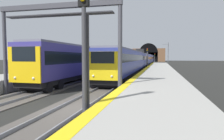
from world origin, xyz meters
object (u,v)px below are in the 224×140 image
(train_adjacent_platform, at_px, (116,59))
(catenary_mast_near, at_px, (168,54))
(railway_signal_far, at_px, (155,57))
(railway_signal_mid, at_px, (147,57))
(railway_signal_near, at_px, (84,48))
(train_main_approaching, at_px, (143,59))
(overhead_signal_gantry, at_px, (58,26))

(train_adjacent_platform, xyz_separation_m, catenary_mast_near, (22.17, -11.83, 1.42))
(railway_signal_far, bearing_deg, train_adjacent_platform, -6.16)
(train_adjacent_platform, xyz_separation_m, railway_signal_mid, (0.82, -6.75, 0.46))
(railway_signal_far, height_order, catenary_mast_near, catenary_mast_near)
(railway_signal_mid, bearing_deg, railway_signal_near, 0.00)
(train_main_approaching, distance_m, railway_signal_mid, 12.76)
(railway_signal_near, height_order, railway_signal_mid, railway_signal_near)
(overhead_signal_gantry, relative_size, catenary_mast_near, 1.24)
(train_main_approaching, xyz_separation_m, railway_signal_near, (-49.58, -1.81, 0.98))
(train_main_approaching, relative_size, overhead_signal_gantry, 8.97)
(railway_signal_near, relative_size, catenary_mast_near, 0.73)
(railway_signal_far, bearing_deg, catenary_mast_near, 7.16)
(railway_signal_near, height_order, overhead_signal_gantry, overhead_signal_gantry)
(train_adjacent_platform, height_order, railway_signal_far, train_adjacent_platform)
(overhead_signal_gantry, bearing_deg, train_adjacent_platform, 4.69)
(train_adjacent_platform, bearing_deg, train_main_approaching, 160.39)
(railway_signal_mid, xyz_separation_m, railway_signal_far, (61.79, 0.00, 0.03))
(railway_signal_far, height_order, overhead_signal_gantry, overhead_signal_gantry)
(train_main_approaching, relative_size, railway_signal_near, 15.22)
(train_main_approaching, height_order, railway_signal_mid, railway_signal_mid)
(overhead_signal_gantry, height_order, catenary_mast_near, catenary_mast_near)
(overhead_signal_gantry, bearing_deg, catenary_mast_near, -10.14)
(train_main_approaching, height_order, train_adjacent_platform, train_adjacent_platform)
(train_adjacent_platform, distance_m, catenary_mast_near, 25.17)
(overhead_signal_gantry, xyz_separation_m, catenary_mast_near, (52.32, -9.36, -1.24))
(train_main_approaching, bearing_deg, railway_signal_far, 178.16)
(train_main_approaching, height_order, catenary_mast_near, catenary_mast_near)
(railway_signal_mid, height_order, railway_signal_far, railway_signal_mid)
(train_adjacent_platform, height_order, catenary_mast_near, catenary_mast_near)
(train_main_approaching, xyz_separation_m, railway_signal_mid, (-12.62, -1.81, 0.65))
(train_adjacent_platform, relative_size, railway_signal_mid, 12.78)
(train_main_approaching, relative_size, train_adjacent_platform, 1.34)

